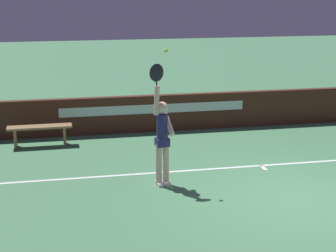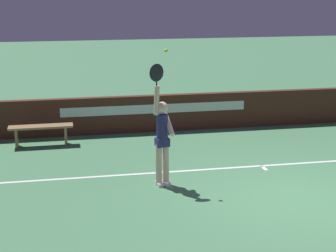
{
  "view_description": "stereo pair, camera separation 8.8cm",
  "coord_description": "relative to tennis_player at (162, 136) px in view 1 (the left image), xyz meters",
  "views": [
    {
      "loc": [
        -4.32,
        -8.86,
        3.89
      ],
      "look_at": [
        -2.23,
        1.24,
        1.2
      ],
      "focal_mm": 59.0,
      "sensor_mm": 36.0,
      "label": 1
    },
    {
      "loc": [
        -4.24,
        -8.88,
        3.89
      ],
      "look_at": [
        -2.23,
        1.24,
        1.2
      ],
      "focal_mm": 59.0,
      "sensor_mm": 36.0,
      "label": 2
    }
  ],
  "objects": [
    {
      "name": "court_lines",
      "position": [
        2.35,
        -1.99,
        -1.0
      ],
      "size": [
        11.84,
        5.57,
        0.0
      ],
      "color": "white",
      "rests_on": "ground"
    },
    {
      "name": "tennis_ball",
      "position": [
        0.09,
        0.07,
        1.64
      ],
      "size": [
        0.07,
        0.07,
        0.07
      ],
      "color": "#CBE136"
    },
    {
      "name": "courtside_bench_near",
      "position": [
        -2.41,
        3.25,
        -0.62
      ],
      "size": [
        1.55,
        0.38,
        0.51
      ],
      "color": "olive",
      "rests_on": "ground"
    },
    {
      "name": "ground_plane",
      "position": [
        2.35,
        -1.24,
        -1.01
      ],
      "size": [
        60.0,
        60.0,
        0.0
      ],
      "primitive_type": "plane",
      "color": "#467E54"
    },
    {
      "name": "tennis_player",
      "position": [
        0.0,
        0.0,
        0.0
      ],
      "size": [
        0.47,
        0.46,
        2.43
      ],
      "color": "beige",
      "rests_on": "ground"
    },
    {
      "name": "back_wall",
      "position": [
        2.35,
        4.08,
        -0.51
      ],
      "size": [
        15.75,
        0.21,
        0.98
      ],
      "color": "#452217",
      "rests_on": "ground"
    }
  ]
}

